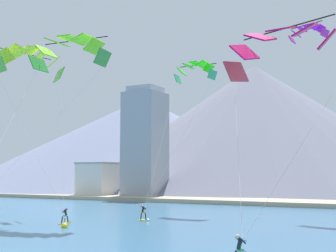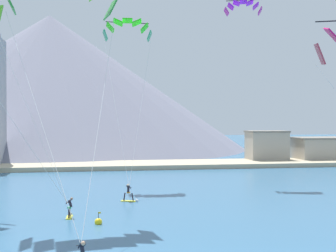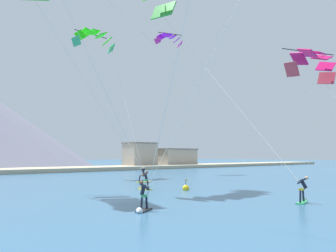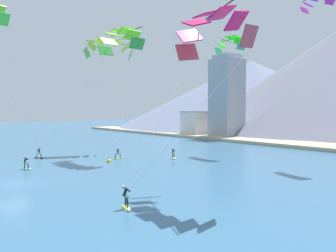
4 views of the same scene
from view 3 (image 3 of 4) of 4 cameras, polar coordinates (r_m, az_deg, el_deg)
name	(u,v)px [view 3 (image 3 of 4)]	position (r m, az deg, el deg)	size (l,w,h in m)	color
kitesurfer_near_lead	(303,194)	(24.45, 19.92, -9.79)	(1.78, 0.85, 1.70)	#33B266
kitesurfer_mid_center	(145,178)	(40.12, -3.51, -7.86)	(1.77, 0.98, 1.74)	yellow
kitesurfer_far_left	(142,203)	(19.60, -3.94, -11.62)	(1.69, 1.25, 1.64)	black
kitesurfer_far_right	(144,184)	(31.97, -3.72, -8.81)	(0.57, 1.75, 1.67)	yellow
parafoil_kite_near_trail	(313,62)	(49.32, 21.22, 9.03)	(9.16, 9.83, 14.28)	#AF3543
parafoil_kite_mid_center	(94,39)	(52.14, -11.19, 12.92)	(5.87, 12.33, 18.20)	#2EA96B
parafoil_kite_distant_high_outer	(169,38)	(62.22, 0.11, 13.22)	(4.85, 2.47, 1.80)	#C0239D
race_marker_buoy	(186,188)	(31.38, 2.74, -9.45)	(0.56, 0.56, 1.02)	yellow
shoreline_strip	(45,170)	(68.57, -18.20, -6.37)	(180.00, 10.00, 0.70)	tan
shore_building_harbour_front	(140,155)	(83.24, -4.30, -4.47)	(6.88, 4.70, 5.70)	#A89E8E
shore_building_promenade_mid	(174,158)	(90.48, 0.85, -4.87)	(10.35, 6.79, 4.48)	#A89E8E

